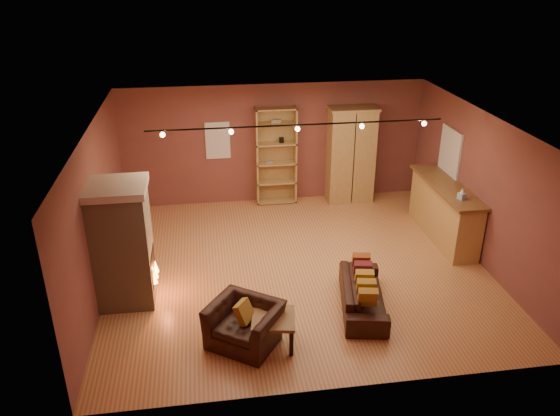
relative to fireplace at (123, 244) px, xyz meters
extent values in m
plane|color=#A6673B|center=(3.04, 0.60, -1.06)|extent=(7.00, 7.00, 0.00)
plane|color=brown|center=(3.04, 0.60, 1.74)|extent=(7.00, 7.00, 0.00)
cube|color=brown|center=(3.04, 3.85, 0.34)|extent=(7.00, 0.02, 2.80)
cube|color=brown|center=(-0.46, 0.60, 0.34)|extent=(0.02, 6.50, 2.80)
cube|color=brown|center=(6.54, 0.60, 0.34)|extent=(0.02, 6.50, 2.80)
cube|color=tan|center=(-0.01, 0.00, -0.06)|extent=(0.90, 0.90, 2.00)
cube|color=beige|center=(-0.01, 0.00, 1.00)|extent=(0.98, 0.98, 0.12)
cube|color=black|center=(0.40, 0.00, -0.46)|extent=(0.10, 0.65, 0.55)
cone|color=orange|center=(0.46, 0.00, -0.58)|extent=(0.10, 0.10, 0.22)
cube|color=silver|center=(1.74, 3.83, 0.49)|extent=(0.56, 0.04, 0.86)
cube|color=tan|center=(3.06, 3.83, 0.09)|extent=(0.94, 0.04, 2.30)
cube|color=tan|center=(2.61, 3.67, 0.09)|extent=(0.04, 0.37, 2.30)
cube|color=tan|center=(3.51, 3.67, 0.09)|extent=(0.04, 0.37, 2.30)
cube|color=gray|center=(2.91, 3.67, -0.03)|extent=(0.18, 0.12, 0.05)
cube|color=black|center=(3.19, 3.67, 0.48)|extent=(0.10, 0.10, 0.12)
cube|color=tan|center=(3.06, 3.67, -1.02)|extent=(0.94, 0.37, 0.04)
cube|color=tan|center=(3.06, 3.67, -0.54)|extent=(0.94, 0.37, 0.03)
cube|color=tan|center=(3.06, 3.67, -0.07)|extent=(0.94, 0.37, 0.03)
cube|color=tan|center=(3.06, 3.67, 0.41)|extent=(0.94, 0.37, 0.04)
cube|color=tan|center=(3.06, 3.67, 0.88)|extent=(0.94, 0.37, 0.04)
cube|color=tan|center=(3.06, 3.67, 1.22)|extent=(0.94, 0.37, 0.04)
cube|color=tan|center=(4.82, 3.56, 0.05)|extent=(1.06, 0.58, 2.22)
cube|color=brown|center=(4.82, 3.28, 0.05)|extent=(0.02, 0.01, 2.12)
cube|color=tan|center=(4.82, 3.56, 1.19)|extent=(1.12, 0.64, 0.06)
cube|color=tan|center=(6.24, 1.37, -0.50)|extent=(0.53, 2.35, 1.12)
cube|color=brown|center=(6.24, 1.37, 0.09)|extent=(0.65, 2.47, 0.06)
cube|color=#8ABCDD|center=(6.19, 0.66, 0.19)|extent=(0.17, 0.17, 0.13)
cone|color=white|center=(6.19, 0.66, 0.30)|extent=(0.08, 0.08, 0.10)
cube|color=silver|center=(6.51, 2.00, 0.59)|extent=(0.05, 0.90, 1.00)
imported|color=black|center=(3.88, -0.85, -0.72)|extent=(0.83, 1.81, 0.68)
cube|color=#AE802C|center=(3.78, -1.39, -0.50)|extent=(0.34, 0.28, 0.36)
cube|color=#AE802C|center=(3.83, -1.12, -0.50)|extent=(0.34, 0.28, 0.36)
cube|color=#AE802C|center=(3.88, -0.85, -0.50)|extent=(0.34, 0.28, 0.36)
cube|color=maroon|center=(3.94, -0.58, -0.50)|extent=(0.34, 0.28, 0.36)
cube|color=#98461E|center=(3.99, -0.31, -0.50)|extent=(0.34, 0.28, 0.36)
imported|color=black|center=(1.86, -1.48, -0.62)|extent=(1.21, 1.12, 0.89)
cube|color=#AE802C|center=(1.86, -1.48, -0.51)|extent=(0.36, 0.38, 0.34)
cube|color=brown|center=(2.28, -1.58, -0.60)|extent=(0.73, 0.73, 0.05)
cube|color=black|center=(2.02, -1.84, -0.85)|extent=(0.05, 0.05, 0.43)
cube|color=black|center=(2.55, -1.84, -0.85)|extent=(0.05, 0.05, 0.43)
cube|color=black|center=(2.02, -1.31, -0.85)|extent=(0.05, 0.05, 0.43)
cube|color=black|center=(2.55, -1.31, -0.85)|extent=(0.05, 0.05, 0.43)
cylinder|color=black|center=(3.04, 0.80, 1.66)|extent=(5.20, 0.03, 0.03)
sphere|color=#FFD88C|center=(0.74, 0.80, 1.59)|extent=(0.09, 0.09, 0.09)
sphere|color=#FFD88C|center=(1.89, 0.80, 1.59)|extent=(0.09, 0.09, 0.09)
sphere|color=#FFD88C|center=(3.04, 0.80, 1.59)|extent=(0.09, 0.09, 0.09)
sphere|color=#FFD88C|center=(4.19, 0.80, 1.59)|extent=(0.09, 0.09, 0.09)
sphere|color=#FFD88C|center=(5.34, 0.80, 1.59)|extent=(0.09, 0.09, 0.09)
camera|label=1|loc=(1.40, -8.21, 4.29)|focal=35.00mm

